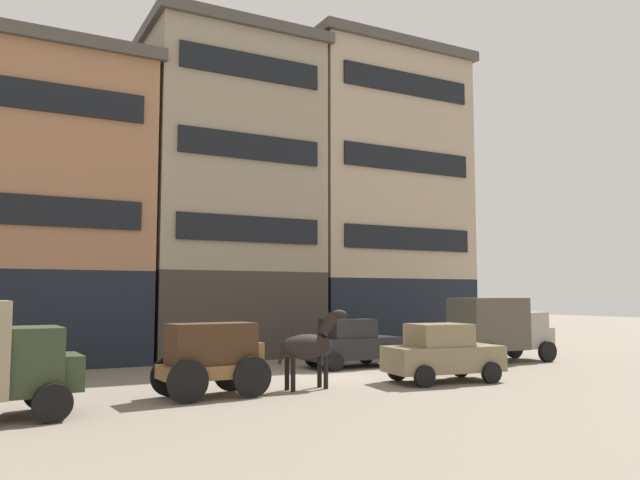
# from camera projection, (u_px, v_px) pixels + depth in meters

# --- Properties ---
(ground_plane) EXTENTS (120.00, 120.00, 0.00)m
(ground_plane) POSITION_uv_depth(u_px,v_px,m) (330.00, 378.00, 20.90)
(ground_plane) COLOR slate
(building_far_left) EXTENTS (8.36, 5.97, 12.63)m
(building_far_left) POSITION_uv_depth(u_px,v_px,m) (43.00, 205.00, 25.43)
(building_far_left) COLOR black
(building_far_left) RESTS_ON ground_plane
(building_center_left) EXTENTS (8.08, 5.97, 14.87)m
(building_center_left) POSITION_uv_depth(u_px,v_px,m) (228.00, 192.00, 29.25)
(building_center_left) COLOR #38332D
(building_center_left) RESTS_ON ground_plane
(building_center_right) EXTENTS (9.14, 5.97, 15.60)m
(building_center_right) POSITION_uv_depth(u_px,v_px,m) (377.00, 198.00, 33.18)
(building_center_right) COLOR black
(building_center_right) RESTS_ON ground_plane
(cargo_wagon) EXTENTS (2.97, 1.65, 1.98)m
(cargo_wagon) POSITION_uv_depth(u_px,v_px,m) (213.00, 354.00, 17.09)
(cargo_wagon) COLOR brown
(cargo_wagon) RESTS_ON ground_plane
(draft_horse) EXTENTS (2.35, 0.69, 2.30)m
(draft_horse) POSITION_uv_depth(u_px,v_px,m) (310.00, 345.00, 18.50)
(draft_horse) COLOR black
(draft_horse) RESTS_ON ground_plane
(delivery_truck_near) EXTENTS (4.41, 2.27, 2.62)m
(delivery_truck_near) POSITION_uv_depth(u_px,v_px,m) (499.00, 327.00, 26.07)
(delivery_truck_near) COLOR gray
(delivery_truck_near) RESTS_ON ground_plane
(sedan_dark) EXTENTS (3.86, 2.20, 1.83)m
(sedan_dark) POSITION_uv_depth(u_px,v_px,m) (442.00, 353.00, 19.98)
(sedan_dark) COLOR #7A6B4C
(sedan_dark) RESTS_ON ground_plane
(sedan_light) EXTENTS (3.70, 1.87, 1.83)m
(sedan_light) POSITION_uv_depth(u_px,v_px,m) (351.00, 343.00, 24.01)
(sedan_light) COLOR black
(sedan_light) RESTS_ON ground_plane
(pedestrian_officer) EXTENTS (0.51, 0.51, 1.79)m
(pedestrian_officer) POSITION_uv_depth(u_px,v_px,m) (54.00, 349.00, 20.61)
(pedestrian_officer) COLOR black
(pedestrian_officer) RESTS_ON ground_plane
(fire_hydrant_curbside) EXTENTS (0.24, 0.24, 0.83)m
(fire_hydrant_curbside) POSITION_uv_depth(u_px,v_px,m) (442.00, 345.00, 29.18)
(fire_hydrant_curbside) COLOR maroon
(fire_hydrant_curbside) RESTS_ON ground_plane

